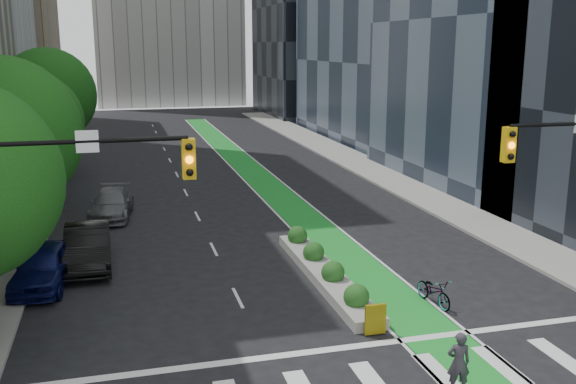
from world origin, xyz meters
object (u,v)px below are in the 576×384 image
parked_car_left_mid (88,247)px  parked_car_left_far (111,204)px  parked_car_left_near (44,266)px  bicycle (434,291)px  median_planter (324,270)px  cyclist (459,362)px

parked_car_left_mid → parked_car_left_far: parked_car_left_mid is taller
parked_car_left_near → parked_car_left_mid: parked_car_left_mid is taller
bicycle → parked_car_left_near: (-13.70, 5.54, 0.30)m
bicycle → median_planter: bearing=123.4°
cyclist → parked_car_left_mid: same height
cyclist → parked_car_left_near: cyclist is taller
parked_car_left_mid → parked_car_left_far: 8.03m
bicycle → parked_car_left_far: bearing=118.3°
median_planter → cyclist: (0.80, -9.04, 0.49)m
median_planter → cyclist: 9.09m
bicycle → parked_car_left_near: size_ratio=0.41×
parked_car_left_far → median_planter: bearing=-49.1°
bicycle → cyclist: 6.02m
median_planter → parked_car_left_mid: (-9.13, 4.06, 0.49)m
bicycle → parked_car_left_near: bearing=150.4°
parked_car_left_near → cyclist: bearing=-36.9°
parked_car_left_far → cyclist: bearing=-60.2°
median_planter → parked_car_left_near: size_ratio=2.15×
median_planter → bicycle: 4.57m
parked_car_left_near → parked_car_left_mid: size_ratio=0.91×
median_planter → cyclist: cyclist is taller
parked_car_left_near → parked_car_left_far: size_ratio=0.94×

